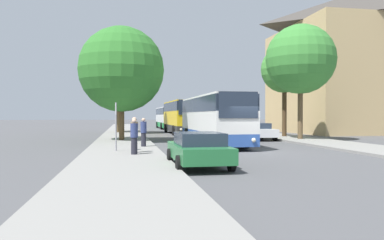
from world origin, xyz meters
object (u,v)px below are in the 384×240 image
(parked_car_right_near, at_px, (258,131))
(pedestrian_waiting_near, at_px, (144,132))
(tree_left_far, at_px, (118,75))
(tree_right_mid, at_px, (300,59))
(bus_middle, at_px, (181,117))
(bus_front, at_px, (213,119))
(parked_car_left_curb, at_px, (199,149))
(bus_rear, at_px, (167,117))
(tree_right_near, at_px, (284,70))
(pedestrian_walking_back, at_px, (134,135))
(pedestrian_waiting_far, at_px, (134,136))
(bus_stop_sign, at_px, (116,121))
(tree_left_near, at_px, (122,69))

(parked_car_right_near, bearing_deg, pedestrian_waiting_near, 34.26)
(tree_left_far, relative_size, tree_right_mid, 1.03)
(bus_middle, bearing_deg, bus_front, -90.97)
(bus_middle, relative_size, parked_car_left_curb, 2.46)
(bus_middle, distance_m, parked_car_right_near, 12.32)
(bus_rear, relative_size, tree_right_near, 1.51)
(pedestrian_walking_back, relative_size, tree_left_far, 0.19)
(bus_rear, xyz_separation_m, pedestrian_waiting_far, (-6.04, -38.35, -0.71))
(bus_stop_sign, xyz_separation_m, pedestrian_waiting_near, (1.57, 2.67, -0.71))
(parked_car_right_near, bearing_deg, bus_front, 38.46)
(tree_left_far, bearing_deg, tree_left_near, -87.81)
(bus_middle, distance_m, tree_right_mid, 15.61)
(pedestrian_waiting_near, relative_size, tree_right_near, 0.21)
(tree_left_near, bearing_deg, parked_car_right_near, 1.29)
(bus_rear, relative_size, parked_car_left_curb, 2.80)
(pedestrian_waiting_near, bearing_deg, bus_stop_sign, -43.64)
(bus_middle, bearing_deg, parked_car_right_near, -68.44)
(bus_middle, relative_size, pedestrian_waiting_near, 6.27)
(tree_left_far, bearing_deg, bus_front, -67.63)
(pedestrian_waiting_near, bearing_deg, tree_left_far, 172.18)
(bus_rear, distance_m, parked_car_left_curb, 42.35)
(bus_stop_sign, bearing_deg, bus_middle, 72.36)
(bus_rear, xyz_separation_m, parked_car_right_near, (4.30, -27.31, -0.98))
(parked_car_right_near, height_order, pedestrian_walking_back, pedestrian_walking_back)
(parked_car_right_near, bearing_deg, tree_right_mid, 153.01)
(bus_front, height_order, pedestrian_waiting_far, bus_front)
(bus_rear, distance_m, tree_left_near, 28.61)
(bus_front, distance_m, bus_middle, 15.06)
(parked_car_right_near, distance_m, tree_right_near, 6.59)
(parked_car_left_curb, relative_size, pedestrian_walking_back, 2.45)
(parked_car_left_curb, bearing_deg, tree_left_near, 101.83)
(bus_stop_sign, distance_m, tree_right_near, 18.91)
(tree_right_near, bearing_deg, parked_car_left_curb, -123.40)
(parked_car_right_near, relative_size, pedestrian_walking_back, 2.54)
(bus_front, bearing_deg, pedestrian_waiting_far, -127.50)
(pedestrian_waiting_far, bearing_deg, tree_right_mid, -11.36)
(bus_middle, xyz_separation_m, pedestrian_waiting_near, (-4.97, -17.89, -0.87))
(pedestrian_waiting_near, bearing_deg, tree_right_near, 110.80)
(tree_left_near, distance_m, tree_left_far, 13.03)
(bus_front, distance_m, pedestrian_waiting_near, 5.76)
(bus_rear, relative_size, parked_car_right_near, 2.69)
(parked_car_left_curb, relative_size, tree_left_far, 0.47)
(pedestrian_waiting_near, relative_size, tree_left_far, 0.18)
(bus_middle, relative_size, parked_car_right_near, 2.37)
(pedestrian_waiting_far, bearing_deg, tree_right_near, -2.89)
(bus_middle, height_order, tree_left_far, tree_left_far)
(pedestrian_walking_back, bearing_deg, tree_right_mid, -165.33)
(parked_car_right_near, height_order, tree_left_far, tree_left_far)
(bus_rear, bearing_deg, tree_left_far, -115.97)
(bus_rear, bearing_deg, bus_middle, -91.17)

